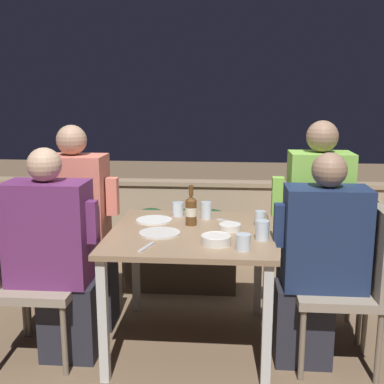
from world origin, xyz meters
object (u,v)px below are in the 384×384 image
person_navy_jumper (318,261)px  chair_right_far (345,253)px  beer_bottle (191,210)px  potted_plant (53,228)px  chair_left_near (21,266)px  chair_left_far (51,244)px  chair_right_near (356,272)px  person_purple_stripe (56,256)px  person_coral_top (81,228)px  person_green_blouse (312,231)px

person_navy_jumper → chair_right_far: 0.39m
beer_bottle → potted_plant: 1.34m
chair_right_far → chair_left_near: bearing=-168.9°
chair_right_far → beer_bottle: (-0.96, -0.05, 0.27)m
chair_right_far → potted_plant: 2.17m
chair_left_near → person_navy_jumper: bearing=2.0°
chair_left_far → beer_bottle: (0.93, -0.07, 0.27)m
chair_right_near → person_purple_stripe: bearing=-178.0°
chair_left_near → chair_left_far: 0.40m
chair_right_near → person_navy_jumper: person_navy_jumper is taller
chair_right_far → person_coral_top: bearing=179.2°
person_coral_top → potted_plant: person_coral_top is taller
chair_right_near → chair_left_near: bearing=-178.2°
beer_bottle → person_green_blouse: bearing=3.5°
chair_right_near → beer_bottle: 1.02m
chair_left_near → person_coral_top: 0.48m
chair_right_near → potted_plant: size_ratio=1.16×
chair_right_near → potted_plant: (-2.08, 0.91, -0.06)m
person_coral_top → chair_right_near: person_coral_top is taller
person_green_blouse → potted_plant: person_green_blouse is taller
person_navy_jumper → chair_left_near: bearing=-178.0°
person_purple_stripe → chair_right_near: person_purple_stripe is taller
chair_left_near → beer_bottle: (0.96, 0.33, 0.27)m
chair_right_near → chair_right_far: (0.01, 0.32, 0.00)m
person_navy_jumper → potted_plant: 2.08m
chair_left_far → chair_right_near: 1.91m
person_purple_stripe → chair_left_far: size_ratio=1.33×
chair_left_near → chair_right_near: size_ratio=1.00×
chair_left_far → potted_plant: 0.61m
beer_bottle → potted_plant: bearing=150.6°
chair_left_far → chair_right_far: size_ratio=1.00×
chair_left_far → person_coral_top: bearing=0.0°
person_coral_top → chair_right_far: person_coral_top is taller
chair_left_near → chair_right_near: (1.90, 0.06, 0.00)m
chair_left_far → beer_bottle: bearing=-4.3°
chair_left_near → person_coral_top: (0.23, 0.40, 0.12)m
chair_left_near → person_green_blouse: person_green_blouse is taller
chair_right_near → chair_right_far: bearing=87.8°
chair_left_far → person_green_blouse: (1.68, -0.02, 0.14)m
chair_left_near → chair_right_far: size_ratio=1.00×
chair_left_near → person_navy_jumper: size_ratio=0.76×
person_green_blouse → beer_bottle: bearing=-176.5°
chair_left_near → chair_right_far: bearing=11.1°
person_purple_stripe → chair_right_near: (1.69, 0.06, -0.06)m
potted_plant → chair_right_near: bearing=-23.7°
person_purple_stripe → chair_right_far: person_purple_stripe is taller
chair_left_near → chair_right_far: 1.95m
chair_left_near → potted_plant: (-0.17, 0.97, -0.06)m
chair_left_far → chair_right_near: same height
person_purple_stripe → beer_bottle: (0.75, 0.33, 0.21)m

